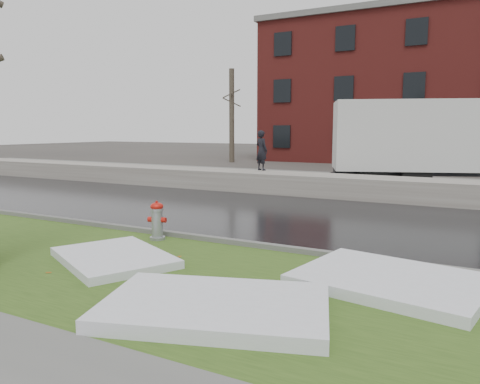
% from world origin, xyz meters
% --- Properties ---
extents(ground, '(120.00, 120.00, 0.00)m').
position_xyz_m(ground, '(0.00, 0.00, 0.00)').
color(ground, '#47423D').
rests_on(ground, ground).
extents(verge, '(60.00, 4.50, 0.04)m').
position_xyz_m(verge, '(0.00, -1.25, 0.02)').
color(verge, '#304A18').
rests_on(verge, ground).
extents(road, '(60.00, 7.00, 0.03)m').
position_xyz_m(road, '(0.00, 4.50, 0.01)').
color(road, black).
rests_on(road, ground).
extents(parking_lot, '(60.00, 9.00, 0.03)m').
position_xyz_m(parking_lot, '(0.00, 13.00, 0.01)').
color(parking_lot, slate).
rests_on(parking_lot, ground).
extents(curb, '(60.00, 0.15, 0.14)m').
position_xyz_m(curb, '(0.00, 1.00, 0.07)').
color(curb, slate).
rests_on(curb, ground).
extents(snowbank, '(60.00, 1.60, 0.75)m').
position_xyz_m(snowbank, '(0.00, 8.70, 0.38)').
color(snowbank, '#A29E94').
rests_on(snowbank, ground).
extents(brick_building, '(26.00, 12.00, 10.00)m').
position_xyz_m(brick_building, '(2.00, 30.00, 5.00)').
color(brick_building, maroon).
rests_on(brick_building, ground).
extents(bg_tree_left, '(1.40, 1.62, 6.50)m').
position_xyz_m(bg_tree_left, '(-12.00, 22.00, 3.33)').
color(bg_tree_left, brown).
rests_on(bg_tree_left, ground).
extents(bg_tree_center, '(1.40, 1.62, 6.50)m').
position_xyz_m(bg_tree_center, '(-6.00, 26.00, 3.33)').
color(bg_tree_center, brown).
rests_on(bg_tree_center, ground).
extents(fire_hydrant, '(0.41, 0.38, 0.82)m').
position_xyz_m(fire_hydrant, '(-1.87, 0.61, 0.48)').
color(fire_hydrant, gray).
rests_on(fire_hydrant, verge).
extents(box_truck, '(10.26, 5.31, 3.45)m').
position_xyz_m(box_truck, '(2.19, 12.75, 1.82)').
color(box_truck, black).
rests_on(box_truck, ground).
extents(worker, '(0.66, 0.56, 1.55)m').
position_xyz_m(worker, '(-3.61, 9.30, 1.52)').
color(worker, black).
rests_on(worker, snowbank).
extents(snow_patch_near, '(2.90, 2.42, 0.16)m').
position_xyz_m(snow_patch_near, '(3.02, -0.10, 0.12)').
color(snow_patch_near, silver).
rests_on(snow_patch_near, verge).
extents(snow_patch_far, '(2.68, 2.41, 0.14)m').
position_xyz_m(snow_patch_far, '(-1.52, -1.08, 0.11)').
color(snow_patch_far, silver).
rests_on(snow_patch_far, verge).
extents(snow_patch_side, '(3.22, 2.58, 0.18)m').
position_xyz_m(snow_patch_side, '(1.27, -2.24, 0.13)').
color(snow_patch_side, silver).
rests_on(snow_patch_side, verge).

